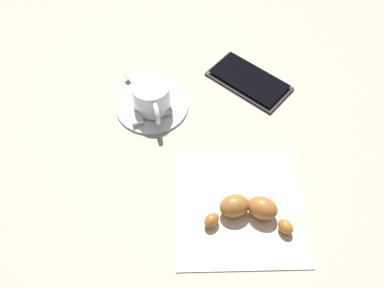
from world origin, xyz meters
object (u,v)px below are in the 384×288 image
espresso_cup (152,96)px  croissant (248,209)px  sugar_packet (134,108)px  teaspoon (155,100)px  saucer (152,104)px  cell_phone (249,80)px  napkin (239,205)px

espresso_cup → croissant: bearing=-159.7°
sugar_packet → teaspoon: bearing=100.6°
saucer → croissant: 0.25m
teaspoon → cell_phone: bearing=-88.0°
saucer → teaspoon: bearing=-94.5°
teaspoon → cell_phone: 0.17m
saucer → sugar_packet: size_ratio=1.84×
cell_phone → croissant: bearing=158.9°
sugar_packet → espresso_cup: bearing=88.0°
teaspoon → sugar_packet: 0.04m
espresso_cup → sugar_packet: bearing=87.8°
espresso_cup → napkin: bearing=-159.4°
saucer → espresso_cup: 0.03m
saucer → cell_phone: size_ratio=0.77×
cell_phone → sugar_packet: bearing=93.6°
croissant → teaspoon: bearing=18.2°
sugar_packet → croissant: size_ratio=0.54×
napkin → teaspoon: bearing=18.3°
sugar_packet → croissant: 0.25m
sugar_packet → napkin: bearing=27.8°
saucer → teaspoon: (-0.00, -0.01, 0.01)m
teaspoon → napkin: (-0.21, -0.07, -0.01)m
sugar_packet → napkin: sugar_packet is taller
sugar_packet → saucer: bearing=103.6°
cell_phone → espresso_cup: bearing=94.6°
saucer → croissant: (-0.23, -0.08, 0.01)m
sugar_packet → croissant: (-0.22, -0.11, 0.01)m
saucer → napkin: size_ratio=0.65×
saucer → napkin: saucer is taller
teaspoon → sugar_packet: size_ratio=1.78×
cell_phone → teaspoon: bearing=92.0°
espresso_cup → sugar_packet: size_ratio=1.34×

